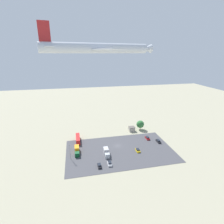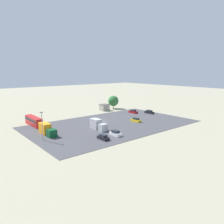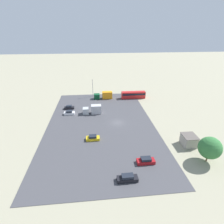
{
  "view_description": "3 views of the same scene",
  "coord_description": "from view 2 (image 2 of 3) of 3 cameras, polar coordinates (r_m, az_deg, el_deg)",
  "views": [
    {
      "loc": [
        23.68,
        93.85,
        54.97
      ],
      "look_at": [
        7.55,
        18.52,
        28.94
      ],
      "focal_mm": 28.0,
      "sensor_mm": 36.0,
      "label": 1
    },
    {
      "loc": [
        51.87,
        68.86,
        20.44
      ],
      "look_at": [
        -0.81,
        4.85,
        4.52
      ],
      "focal_mm": 35.0,
      "sensor_mm": 36.0,
      "label": 2
    },
    {
      "loc": [
        -55.48,
        7.54,
        31.23
      ],
      "look_at": [
        -4.2,
        2.33,
        6.52
      ],
      "focal_mm": 28.0,
      "sensor_mm": 36.0,
      "label": 3
    }
  ],
  "objects": [
    {
      "name": "ground_plane",
      "position": [
        88.6,
        -2.4,
        -2.48
      ],
      "size": [
        400.0,
        400.0,
        0.0
      ],
      "primitive_type": "plane",
      "color": "gray"
    },
    {
      "name": "shed_building",
      "position": [
        112.43,
        -2.02,
        1.24
      ],
      "size": [
        4.35,
        3.95,
        3.25
      ],
      "color": "#9E998E",
      "rests_on": "ground"
    },
    {
      "name": "bus",
      "position": [
        86.66,
        -19.78,
        -2.16
      ],
      "size": [
        2.47,
        11.68,
        3.29
      ],
      "color": "red",
      "rests_on": "ground"
    },
    {
      "name": "light_pole_lot_centre",
      "position": [
        66.38,
        -17.79,
        -3.27
      ],
      "size": [
        0.9,
        0.28,
        8.61
      ],
      "color": "gray",
      "rests_on": "ground"
    },
    {
      "name": "parking_lot_surface",
      "position": [
        83.99,
        0.08,
        -3.18
      ],
      "size": [
        62.69,
        37.64,
        0.08
      ],
      "color": "#424247",
      "rests_on": "ground"
    },
    {
      "name": "tree_near_shed",
      "position": [
        117.45,
        0.34,
        2.92
      ],
      "size": [
        5.66,
        5.66,
        7.03
      ],
      "color": "brown",
      "rests_on": "ground"
    },
    {
      "name": "parked_car_4",
      "position": [
        105.8,
        9.72,
        -0.01
      ],
      "size": [
        1.71,
        4.77,
        1.63
      ],
      "rotation": [
        0.0,
        0.0,
        3.14
      ],
      "color": "black",
      "rests_on": "ground"
    },
    {
      "name": "parked_car_3",
      "position": [
        65.59,
        -2.32,
        -6.63
      ],
      "size": [
        1.76,
        4.16,
        1.54
      ],
      "color": "black",
      "rests_on": "ground"
    },
    {
      "name": "parked_truck_0",
      "position": [
        76.46,
        -3.72,
        -3.35
      ],
      "size": [
        2.59,
        7.35,
        3.51
      ],
      "color": "#ADB2B7",
      "rests_on": "ground"
    },
    {
      "name": "parked_car_1",
      "position": [
        69.38,
        0.92,
        -5.6
      ],
      "size": [
        1.94,
        4.18,
        1.64
      ],
      "color": "silver",
      "rests_on": "ground"
    },
    {
      "name": "parked_truck_1",
      "position": [
        73.43,
        -16.66,
        -4.43
      ],
      "size": [
        2.51,
        8.84,
        3.41
      ],
      "color": "#0C4723",
      "rests_on": "ground"
    },
    {
      "name": "parked_car_0",
      "position": [
        88.42,
        6.27,
        -2.09
      ],
      "size": [
        1.98,
        4.12,
        1.51
      ],
      "rotation": [
        0.0,
        0.0,
        3.14
      ],
      "color": "gold",
      "rests_on": "ground"
    },
    {
      "name": "parked_car_2",
      "position": [
        105.85,
        5.54,
        0.11
      ],
      "size": [
        1.89,
        4.59,
        1.64
      ],
      "rotation": [
        0.0,
        0.0,
        3.14
      ],
      "color": "maroon",
      "rests_on": "ground"
    }
  ]
}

